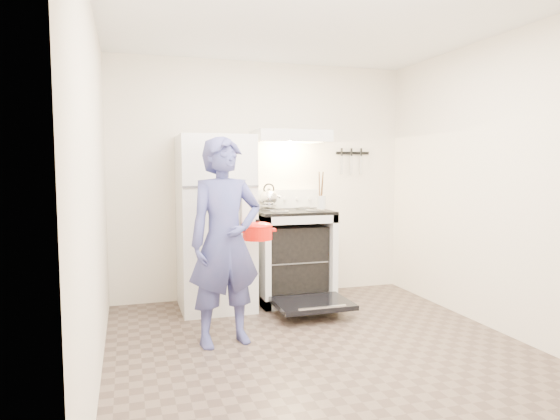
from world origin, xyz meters
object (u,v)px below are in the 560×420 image
object	(u,v)px
refrigerator	(215,223)
person	(225,242)
dutch_oven	(257,233)
stove_body	(292,257)
tea_kettle	(269,197)

from	to	relation	value
refrigerator	person	bearing A→B (deg)	-95.34
person	dutch_oven	xyz separation A→B (m)	(0.36, 0.38, 0.01)
refrigerator	person	distance (m)	1.03
refrigerator	stove_body	bearing A→B (deg)	1.77
refrigerator	stove_body	world-z (taller)	refrigerator
stove_body	person	size ratio (longest dim) A/B	0.56
tea_kettle	dutch_oven	distance (m)	0.93
refrigerator	tea_kettle	bearing A→B (deg)	16.76
person	refrigerator	bearing A→B (deg)	73.98
refrigerator	tea_kettle	xyz separation A→B (m)	(0.60, 0.18, 0.24)
stove_body	dutch_oven	xyz separation A→B (m)	(-0.55, -0.67, 0.36)
tea_kettle	dutch_oven	world-z (taller)	tea_kettle
tea_kettle	dutch_oven	size ratio (longest dim) A/B	0.82
stove_body	dutch_oven	size ratio (longest dim) A/B	2.77
dutch_oven	person	bearing A→B (deg)	-133.07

